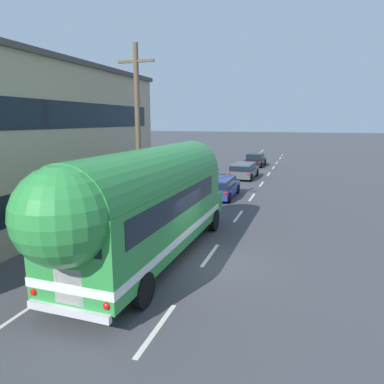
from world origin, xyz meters
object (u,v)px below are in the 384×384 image
Objects in this scene: car_second at (244,170)px; car_lead at (220,186)px; car_third at (255,160)px; utility_pole at (138,134)px; painted_bus at (146,202)px.

car_lead is at bearing -90.90° from car_second.
car_third is (-0.22, 9.01, -0.06)m from car_second.
car_second is (2.50, 15.55, -3.63)m from utility_pole.
painted_bus is 2.68× the size of car_lead.
painted_bus reaches higher than car_second.
car_third is (-0.09, 17.39, -0.05)m from car_lead.
car_lead is 8.38m from car_second.
car_third is at bearing 90.40° from painted_bus.
utility_pole is 24.94m from car_third.
car_third is at bearing 91.43° from car_second.
car_lead is at bearing -89.69° from car_third.
utility_pole is 1.88× the size of car_second.
car_second is (0.13, 8.38, 0.01)m from car_lead.
car_lead and car_third have the same top height.
car_lead is (-0.11, 11.65, -1.52)m from painted_bus.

